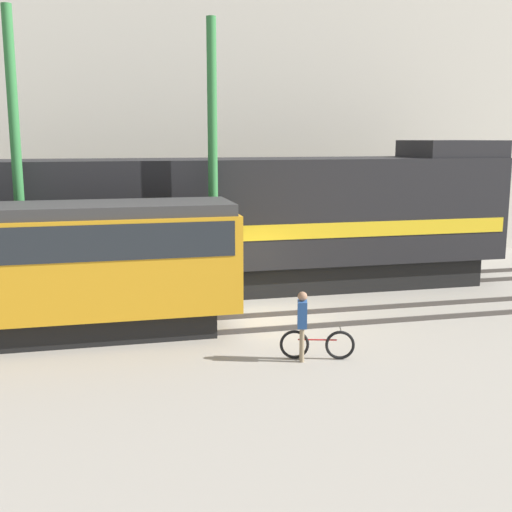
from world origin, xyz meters
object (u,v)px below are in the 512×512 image
streetcar (25,264)px  bicycle (317,345)px  freight_locomotive (225,223)px  utility_pole_center (17,168)px  utility_pole_right (213,168)px  person (302,319)px

streetcar → bicycle: bearing=-24.5°
freight_locomotive → streetcar: 7.30m
utility_pole_center → utility_pole_right: utility_pole_center is taller
bicycle → streetcar: bearing=155.5°
freight_locomotive → bicycle: size_ratio=11.40×
streetcar → freight_locomotive: bearing=34.2°
freight_locomotive → utility_pole_right: size_ratio=2.30×
streetcar → person: 7.29m
freight_locomotive → person: 7.41m
person → utility_pole_center: 9.18m
person → utility_pole_center: bearing=142.3°
streetcar → utility_pole_right: (5.28, 2.05, 2.30)m
freight_locomotive → streetcar: size_ratio=1.82×
bicycle → utility_pole_right: bearing=107.2°
person → utility_pole_right: 6.30m
freight_locomotive → utility_pole_right: bearing=-110.1°
bicycle → freight_locomotive: bearing=96.7°
streetcar → utility_pole_center: utility_pole_center is taller
freight_locomotive → utility_pole_center: size_ratio=2.27×
utility_pole_center → bicycle: bearing=-35.9°
bicycle → person: (-0.40, -0.04, 0.67)m
bicycle → person: bearing=-174.7°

